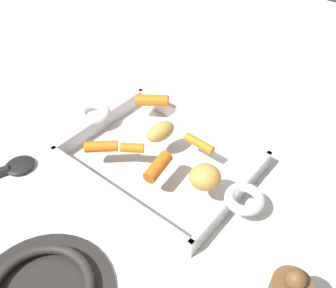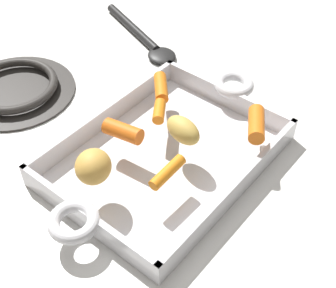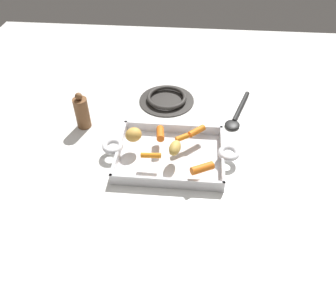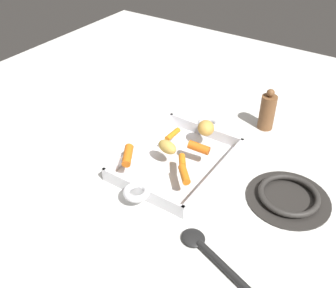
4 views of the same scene
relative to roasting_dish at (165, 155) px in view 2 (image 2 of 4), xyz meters
name	(u,v)px [view 2 (image 2 of 4)]	position (x,y,z in m)	size (l,w,h in m)	color
ground_plane	(165,161)	(0.00, 0.00, -0.01)	(1.94, 1.94, 0.00)	silver
roasting_dish	(165,155)	(0.00, 0.00, 0.00)	(0.42, 0.25, 0.04)	silver
baby_carrot_long	(159,111)	(-0.03, -0.04, 0.04)	(0.02, 0.02, 0.04)	orange
baby_carrot_southwest	(161,87)	(-0.08, -0.07, 0.04)	(0.02, 0.02, 0.06)	orange
baby_carrot_northwest	(167,172)	(0.05, 0.05, 0.04)	(0.02, 0.02, 0.06)	orange
baby_carrot_northeast	(123,131)	(0.03, -0.05, 0.04)	(0.02, 0.02, 0.06)	orange
baby_carrot_short	(256,124)	(-0.10, 0.09, 0.04)	(0.02, 0.02, 0.07)	orange
potato_golden_large	(93,167)	(0.11, -0.02, 0.05)	(0.05, 0.05, 0.04)	gold
potato_golden_small	(183,130)	(-0.02, 0.02, 0.05)	(0.06, 0.03, 0.03)	gold
stove_burner_rear	(14,88)	(0.04, -0.30, 0.00)	(0.21, 0.21, 0.02)	#282623
serving_spoon	(144,39)	(-0.22, -0.24, -0.01)	(0.11, 0.23, 0.02)	black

